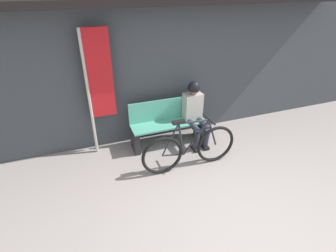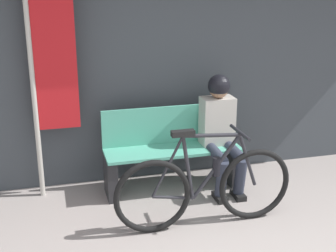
{
  "view_description": "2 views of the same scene",
  "coord_description": "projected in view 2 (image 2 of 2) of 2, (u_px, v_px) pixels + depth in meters",
  "views": [
    {
      "loc": [
        -1.66,
        -1.85,
        2.79
      ],
      "look_at": [
        -0.3,
        1.88,
        0.56
      ],
      "focal_mm": 28.0,
      "sensor_mm": 36.0,
      "label": 1
    },
    {
      "loc": [
        -1.39,
        -2.18,
        2.19
      ],
      "look_at": [
        -0.35,
        1.71,
        0.86
      ],
      "focal_mm": 50.0,
      "sensor_mm": 36.0,
      "label": 2
    }
  ],
  "objects": [
    {
      "name": "banner_pole",
      "position": [
        48.0,
        67.0,
        4.45
      ],
      "size": [
        0.45,
        0.05,
        2.18
      ],
      "color": "#B7B2A8",
      "rests_on": "ground_plane"
    },
    {
      "name": "park_bench_near",
      "position": [
        171.0,
        153.0,
        4.89
      ],
      "size": [
        1.41,
        0.42,
        0.86
      ],
      "color": "#51A88E",
      "rests_on": "ground_plane"
    },
    {
      "name": "person_seated",
      "position": [
        220.0,
        125.0,
        4.81
      ],
      "size": [
        0.34,
        0.63,
        1.2
      ],
      "color": "#2D3342",
      "rests_on": "ground_plane"
    },
    {
      "name": "bicycle",
      "position": [
        205.0,
        187.0,
        4.14
      ],
      "size": [
        1.65,
        0.4,
        0.93
      ],
      "color": "black",
      "rests_on": "ground_plane"
    },
    {
      "name": "storefront_wall",
      "position": [
        178.0,
        25.0,
        4.91
      ],
      "size": [
        12.0,
        0.56,
        3.2
      ],
      "color": "#3D4247",
      "rests_on": "ground_plane"
    }
  ]
}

